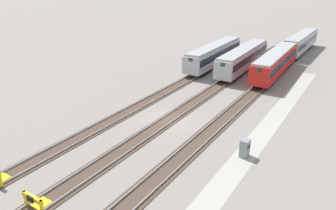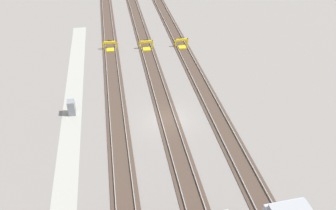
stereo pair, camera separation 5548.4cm
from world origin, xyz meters
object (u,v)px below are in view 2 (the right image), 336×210
at_px(bumper_stop_nearest_track, 110,46).
at_px(bumper_stop_near_inner_track, 146,46).
at_px(bumper_stop_middle_track, 182,44).
at_px(electrical_cabinet, 71,107).

distance_m(bumper_stop_nearest_track, bumper_stop_near_inner_track, 5.19).
bearing_deg(bumper_stop_near_inner_track, bumper_stop_nearest_track, -97.84).
height_order(bumper_stop_nearest_track, bumper_stop_middle_track, same).
distance_m(bumper_stop_middle_track, electrical_cabinet, 20.30).
relative_size(bumper_stop_middle_track, electrical_cabinet, 1.25).
xyz_separation_m(bumper_stop_nearest_track, bumper_stop_near_inner_track, (0.71, 5.14, 0.00)).
xyz_separation_m(bumper_stop_near_inner_track, bumper_stop_middle_track, (0.30, 5.15, 0.00)).
xyz_separation_m(bumper_stop_middle_track, electrical_cabinet, (13.85, -14.83, 0.29)).
xyz_separation_m(bumper_stop_nearest_track, electrical_cabinet, (14.86, -4.54, 0.29)).
bearing_deg(bumper_stop_middle_track, bumper_stop_near_inner_track, -93.32).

